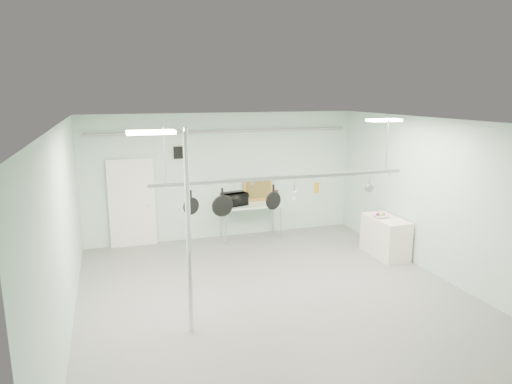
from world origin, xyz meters
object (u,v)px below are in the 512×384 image
object	(u,v)px
microwave	(235,199)
skillet_right	(273,197)
prep_table	(251,207)
side_cabinet	(385,237)
fruit_bowl	(380,216)
chrome_pole	(189,234)
pot_rack	(284,176)
coffee_canister	(246,201)
skillet_left	(191,202)
skillet_mid	(222,202)

from	to	relation	value
microwave	skillet_right	size ratio (longest dim) A/B	1.35
prep_table	side_cabinet	bearing A→B (deg)	-40.79
prep_table	side_cabinet	size ratio (longest dim) A/B	1.33
fruit_bowl	chrome_pole	bearing A→B (deg)	-156.35
pot_rack	microwave	xyz separation A→B (m)	(-0.03, 3.29, -1.16)
coffee_canister	skillet_right	size ratio (longest dim) A/B	0.46
microwave	prep_table	bearing A→B (deg)	166.87
skillet_left	skillet_right	bearing A→B (deg)	-19.36
microwave	skillet_right	distance (m)	3.39
chrome_pole	fruit_bowl	xyz separation A→B (m)	(4.73, 2.07, -0.66)
microwave	coffee_canister	bearing A→B (deg)	158.23
coffee_canister	skillet_right	distance (m)	3.40
coffee_canister	fruit_bowl	world-z (taller)	coffee_canister
pot_rack	skillet_right	bearing A→B (deg)	180.00
skillet_left	chrome_pole	bearing A→B (deg)	-122.39
pot_rack	fruit_bowl	size ratio (longest dim) A/B	13.47
fruit_bowl	skillet_mid	size ratio (longest dim) A/B	0.70
pot_rack	skillet_mid	xyz separation A→B (m)	(-1.15, 0.00, -0.40)
pot_rack	microwave	world-z (taller)	pot_rack
side_cabinet	skillet_mid	world-z (taller)	skillet_mid
fruit_bowl	prep_table	bearing A→B (deg)	138.83
microwave	skillet_left	distance (m)	3.77
pot_rack	fruit_bowl	distance (m)	3.32
skillet_left	prep_table	bearing A→B (deg)	38.27
side_cabinet	coffee_canister	world-z (taller)	coffee_canister
fruit_bowl	skillet_right	world-z (taller)	skillet_right
skillet_left	pot_rack	bearing A→B (deg)	-19.36
microwave	skillet_mid	xyz separation A→B (m)	(-1.12, -3.29, 0.76)
chrome_pole	prep_table	xyz separation A→B (m)	(2.30, 4.20, -0.77)
side_cabinet	skillet_mid	xyz separation A→B (m)	(-4.10, -1.10, 1.38)
pot_rack	skillet_mid	world-z (taller)	pot_rack
microwave	skillet_mid	size ratio (longest dim) A/B	1.17
prep_table	pot_rack	xyz separation A→B (m)	(-0.40, -3.30, 1.40)
chrome_pole	side_cabinet	size ratio (longest dim) A/B	2.67
side_cabinet	skillet_left	distance (m)	4.98
coffee_canister	prep_table	bearing A→B (deg)	18.18
prep_table	skillet_left	bearing A→B (deg)	-122.37
chrome_pole	skillet_mid	bearing A→B (deg)	50.03
fruit_bowl	skillet_left	world-z (taller)	skillet_left
side_cabinet	pot_rack	distance (m)	3.62
chrome_pole	side_cabinet	bearing A→B (deg)	22.41
skillet_right	skillet_left	bearing A→B (deg)	162.36
microwave	skillet_mid	bearing A→B (deg)	56.55
pot_rack	coffee_canister	xyz separation A→B (m)	(0.26, 3.25, -1.22)
microwave	skillet_left	bearing A→B (deg)	48.49
chrome_pole	pot_rack	bearing A→B (deg)	25.35
coffee_canister	pot_rack	bearing A→B (deg)	-94.53
chrome_pole	microwave	distance (m)	4.62
prep_table	skillet_right	bearing A→B (deg)	-100.40
skillet_mid	side_cabinet	bearing A→B (deg)	10.29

